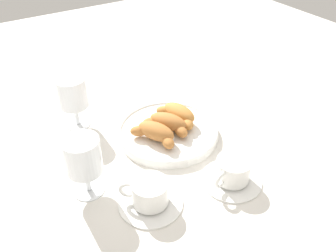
{
  "coord_description": "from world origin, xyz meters",
  "views": [
    {
      "loc": [
        -0.6,
        0.36,
        0.57
      ],
      "look_at": [
        0.01,
        -0.02,
        0.03
      ],
      "focal_mm": 37.23,
      "sensor_mm": 36.0,
      "label": 1
    }
  ],
  "objects": [
    {
      "name": "coffee_cup_far",
      "position": [
        -0.21,
        -0.05,
        0.03
      ],
      "size": [
        0.14,
        0.14,
        0.06
      ],
      "color": "white",
      "rests_on": "ground_plane"
    },
    {
      "name": "juice_glass_right",
      "position": [
        0.18,
        0.16,
        0.09
      ],
      "size": [
        0.08,
        0.08,
        0.14
      ],
      "color": "white",
      "rests_on": "ground_plane"
    },
    {
      "name": "pastry_plate",
      "position": [
        0.01,
        -0.02,
        0.01
      ],
      "size": [
        0.26,
        0.26,
        0.02
      ],
      "color": "white",
      "rests_on": "ground_plane"
    },
    {
      "name": "croissant_small",
      "position": [
        0.0,
        -0.02,
        0.04
      ],
      "size": [
        0.12,
        0.11,
        0.04
      ],
      "color": "#AD6B33",
      "rests_on": "pastry_plate"
    },
    {
      "name": "coffee_cup_near",
      "position": [
        -0.17,
        0.14,
        0.03
      ],
      "size": [
        0.14,
        0.14,
        0.06
      ],
      "color": "white",
      "rests_on": "ground_plane"
    },
    {
      "name": "croissant_large",
      "position": [
        0.02,
        -0.06,
        0.04
      ],
      "size": [
        0.13,
        0.08,
        0.04
      ],
      "color": "#BC7A38",
      "rests_on": "pastry_plate"
    },
    {
      "name": "croissant_extra",
      "position": [
        -0.01,
        0.03,
        0.04
      ],
      "size": [
        0.12,
        0.1,
        0.04
      ],
      "color": "#AD6B33",
      "rests_on": "pastry_plate"
    },
    {
      "name": "juice_glass_left",
      "position": [
        -0.07,
        0.23,
        0.09
      ],
      "size": [
        0.08,
        0.08,
        0.14
      ],
      "color": "white",
      "rests_on": "ground_plane"
    },
    {
      "name": "ground_plane",
      "position": [
        0.0,
        0.0,
        0.0
      ],
      "size": [
        2.2,
        2.2,
        0.0
      ],
      "primitive_type": "plane",
      "color": "silver"
    }
  ]
}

